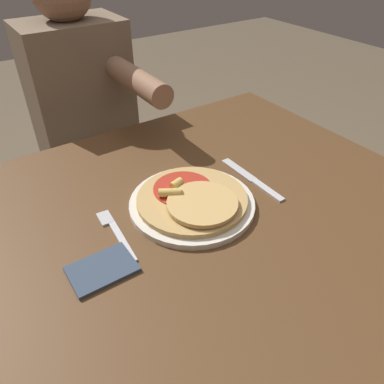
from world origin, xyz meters
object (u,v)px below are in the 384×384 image
object	(u,v)px
knife	(253,179)
person_diner	(86,117)
dining_table	(212,240)
pizza	(193,199)
plate	(192,203)
fork	(115,231)

from	to	relation	value
knife	person_diner	bearing A→B (deg)	105.57
dining_table	pizza	xyz separation A→B (m)	(-0.04, 0.03, 0.13)
dining_table	plate	bearing A→B (deg)	141.12
fork	plate	bearing A→B (deg)	-5.28
plate	fork	world-z (taller)	plate
knife	person_diner	world-z (taller)	person_diner
plate	knife	xyz separation A→B (m)	(0.19, -0.00, -0.00)
dining_table	pizza	bearing A→B (deg)	147.40
plate	knife	distance (m)	0.19
plate	pizza	size ratio (longest dim) A/B	1.14
dining_table	pizza	world-z (taller)	pizza
plate	pizza	xyz separation A→B (m)	(-0.00, -0.01, 0.02)
plate	person_diner	bearing A→B (deg)	90.26
dining_table	person_diner	bearing A→B (deg)	93.44
plate	knife	world-z (taller)	plate
dining_table	person_diner	world-z (taller)	person_diner
person_diner	fork	bearing A→B (deg)	-105.46
person_diner	pizza	bearing A→B (deg)	-89.82
dining_table	fork	distance (m)	0.26
plate	person_diner	world-z (taller)	person_diner
plate	pizza	bearing A→B (deg)	-98.83
dining_table	plate	distance (m)	0.12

